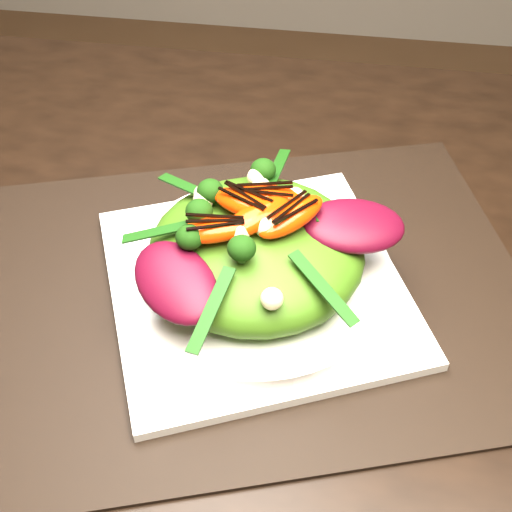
# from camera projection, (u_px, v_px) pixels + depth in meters

# --- Properties ---
(placemat) EXTENTS (0.62, 0.54, 0.00)m
(placemat) POSITION_uv_depth(u_px,v_px,m) (256.00, 290.00, 0.66)
(placemat) COLOR black
(placemat) RESTS_ON dining_table
(plate_base) EXTENTS (0.36, 0.36, 0.01)m
(plate_base) POSITION_uv_depth(u_px,v_px,m) (256.00, 285.00, 0.66)
(plate_base) COLOR white
(plate_base) RESTS_ON placemat
(salad_bowl) EXTENTS (0.34, 0.34, 0.02)m
(salad_bowl) POSITION_uv_depth(u_px,v_px,m) (256.00, 274.00, 0.65)
(salad_bowl) COLOR white
(salad_bowl) RESTS_ON plate_base
(lettuce_mound) EXTENTS (0.23, 0.23, 0.07)m
(lettuce_mound) POSITION_uv_depth(u_px,v_px,m) (256.00, 251.00, 0.62)
(lettuce_mound) COLOR #3C6312
(lettuce_mound) RESTS_ON salad_bowl
(radicchio_leaf) EXTENTS (0.11, 0.08, 0.02)m
(radicchio_leaf) POSITION_uv_depth(u_px,v_px,m) (354.00, 226.00, 0.61)
(radicchio_leaf) COLOR #3F0615
(radicchio_leaf) RESTS_ON lettuce_mound
(orange_segment) EXTENTS (0.07, 0.03, 0.02)m
(orange_segment) POSITION_uv_depth(u_px,v_px,m) (254.00, 198.00, 0.61)
(orange_segment) COLOR #F42B04
(orange_segment) RESTS_ON lettuce_mound
(broccoli_floret) EXTENTS (0.04, 0.04, 0.03)m
(broccoli_floret) POSITION_uv_depth(u_px,v_px,m) (182.00, 197.00, 0.62)
(broccoli_floret) COLOR black
(broccoli_floret) RESTS_ON lettuce_mound
(macadamia_nut) EXTENTS (0.02, 0.02, 0.02)m
(macadamia_nut) POSITION_uv_depth(u_px,v_px,m) (291.00, 248.00, 0.57)
(macadamia_nut) COLOR beige
(macadamia_nut) RESTS_ON lettuce_mound
(balsamic_drizzle) EXTENTS (0.04, 0.00, 0.00)m
(balsamic_drizzle) POSITION_uv_depth(u_px,v_px,m) (254.00, 190.00, 0.60)
(balsamic_drizzle) COLOR black
(balsamic_drizzle) RESTS_ON orange_segment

